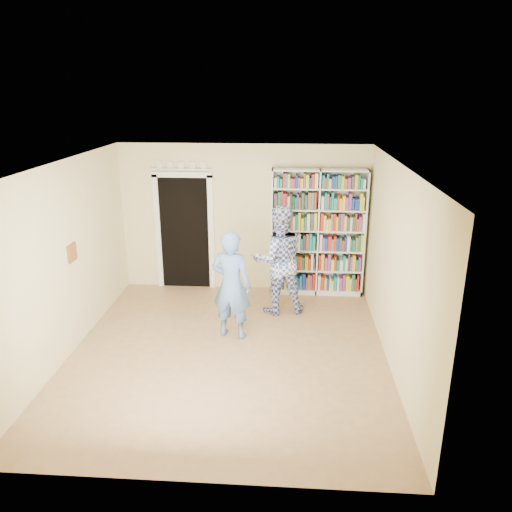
% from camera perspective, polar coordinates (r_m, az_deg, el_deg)
% --- Properties ---
extents(floor, '(5.00, 5.00, 0.00)m').
position_cam_1_polar(floor, '(7.33, -3.19, -10.96)').
color(floor, '#9A6C4A').
rests_on(floor, ground).
extents(ceiling, '(5.00, 5.00, 0.00)m').
position_cam_1_polar(ceiling, '(6.44, -3.62, 10.42)').
color(ceiling, white).
rests_on(ceiling, wall_back).
extents(wall_back, '(4.50, 0.00, 4.50)m').
position_cam_1_polar(wall_back, '(9.14, -1.42, 4.29)').
color(wall_back, beige).
rests_on(wall_back, floor).
extents(wall_left, '(0.00, 5.00, 5.00)m').
position_cam_1_polar(wall_left, '(7.39, -20.98, -0.50)').
color(wall_left, beige).
rests_on(wall_left, floor).
extents(wall_right, '(0.00, 5.00, 5.00)m').
position_cam_1_polar(wall_right, '(6.86, 15.61, -1.37)').
color(wall_right, beige).
rests_on(wall_right, floor).
extents(bookshelf, '(1.67, 0.31, 2.29)m').
position_cam_1_polar(bookshelf, '(9.02, 7.08, 2.69)').
color(bookshelf, white).
rests_on(bookshelf, floor).
extents(doorway, '(1.10, 0.08, 2.43)m').
position_cam_1_polar(doorway, '(9.33, -8.18, 3.31)').
color(doorway, black).
rests_on(doorway, floor).
extents(wall_art, '(0.03, 0.25, 0.25)m').
position_cam_1_polar(wall_art, '(7.54, -20.27, 0.35)').
color(wall_art, brown).
rests_on(wall_art, wall_left).
extents(man_blue, '(0.69, 0.54, 1.67)m').
position_cam_1_polar(man_blue, '(7.43, -2.82, -3.36)').
color(man_blue, '#587DC4').
rests_on(man_blue, floor).
extents(man_plaid, '(1.03, 0.88, 1.84)m').
position_cam_1_polar(man_plaid, '(8.24, 2.58, -0.46)').
color(man_plaid, '#324299').
rests_on(man_plaid, floor).
extents(paper_sheet, '(0.21, 0.05, 0.30)m').
position_cam_1_polar(paper_sheet, '(8.06, 3.43, -0.26)').
color(paper_sheet, white).
rests_on(paper_sheet, man_plaid).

